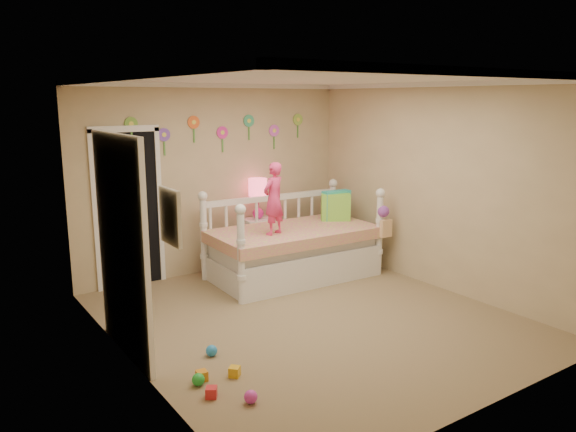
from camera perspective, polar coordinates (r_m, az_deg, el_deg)
floor at (r=6.34m, az=2.35°, el=-10.37°), size 4.00×4.50×0.01m
ceiling at (r=5.87m, az=2.57°, el=13.83°), size 4.00×4.50×0.01m
back_wall at (r=7.86m, az=-7.42°, el=3.74°), size 4.00×0.01×2.60m
left_wall at (r=5.06m, az=-16.03°, el=-1.14°), size 0.01×4.50×2.60m
right_wall at (r=7.33m, az=15.11°, el=2.84°), size 0.01×4.50×2.60m
crown_molding at (r=5.87m, az=2.57°, el=13.54°), size 4.00×4.50×0.06m
daybed at (r=7.57m, az=0.50°, el=-1.77°), size 2.31×1.30×1.23m
pillow_turquoise at (r=8.11m, az=4.92°, el=1.12°), size 0.43×0.17×0.42m
pillow_lime at (r=8.02m, az=4.88°, el=0.90°), size 0.43×0.35×0.39m
child at (r=7.13m, az=-1.48°, el=1.77°), size 0.39×0.32×0.93m
nightstand at (r=8.16m, az=-3.03°, el=-2.69°), size 0.45×0.36×0.70m
table_lamp at (r=8.01m, az=-3.09°, el=2.43°), size 0.27×0.27×0.59m
closet_doorway at (r=7.42m, az=-15.94°, el=0.82°), size 0.90×0.04×2.07m
flower_decals at (r=7.75m, az=-8.10°, el=8.36°), size 3.40×0.02×0.50m
mirror_closet at (r=5.40m, az=-16.49°, el=-3.07°), size 0.07×1.30×2.10m
wall_picture at (r=4.19m, az=-11.90°, el=-0.07°), size 0.05×0.34×0.42m
hanging_bag at (r=7.72m, az=9.75°, el=-0.65°), size 0.20×0.16×0.36m
toy_scatter at (r=5.11m, az=-4.56°, el=-15.43°), size 1.03×1.43×0.11m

